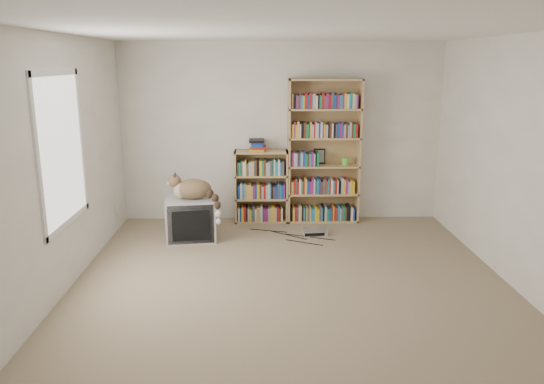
{
  "coord_description": "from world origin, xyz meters",
  "views": [
    {
      "loc": [
        -0.32,
        -4.95,
        2.24
      ],
      "look_at": [
        -0.17,
        1.0,
        0.76
      ],
      "focal_mm": 35.0,
      "sensor_mm": 36.0,
      "label": 1
    }
  ],
  "objects_px": {
    "cat": "(196,192)",
    "bookcase_short": "(261,189)",
    "bookcase_tall": "(324,156)",
    "dvd_player": "(315,232)",
    "crt_tv": "(191,218)"
  },
  "relations": [
    {
      "from": "cat",
      "to": "dvd_player",
      "type": "relative_size",
      "value": 2.26
    },
    {
      "from": "cat",
      "to": "dvd_player",
      "type": "height_order",
      "value": "cat"
    },
    {
      "from": "bookcase_tall",
      "to": "bookcase_short",
      "type": "height_order",
      "value": "bookcase_tall"
    },
    {
      "from": "cat",
      "to": "dvd_player",
      "type": "bearing_deg",
      "value": 4.13
    },
    {
      "from": "cat",
      "to": "bookcase_short",
      "type": "relative_size",
      "value": 0.68
    },
    {
      "from": "cat",
      "to": "bookcase_tall",
      "type": "bearing_deg",
      "value": 23.33
    },
    {
      "from": "crt_tv",
      "to": "cat",
      "type": "height_order",
      "value": "cat"
    },
    {
      "from": "bookcase_short",
      "to": "dvd_player",
      "type": "bearing_deg",
      "value": -42.48
    },
    {
      "from": "dvd_player",
      "to": "bookcase_short",
      "type": "bearing_deg",
      "value": 131.42
    },
    {
      "from": "cat",
      "to": "bookcase_short",
      "type": "height_order",
      "value": "bookcase_short"
    },
    {
      "from": "cat",
      "to": "bookcase_tall",
      "type": "height_order",
      "value": "bookcase_tall"
    },
    {
      "from": "cat",
      "to": "bookcase_tall",
      "type": "xyz_separation_m",
      "value": [
        1.7,
        0.83,
        0.31
      ]
    },
    {
      "from": "bookcase_tall",
      "to": "cat",
      "type": "bearing_deg",
      "value": -153.89
    },
    {
      "from": "cat",
      "to": "dvd_player",
      "type": "distance_m",
      "value": 1.64
    },
    {
      "from": "bookcase_short",
      "to": "crt_tv",
      "type": "bearing_deg",
      "value": -140.61
    }
  ]
}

